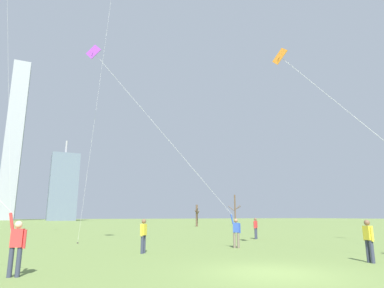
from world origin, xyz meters
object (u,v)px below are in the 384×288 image
at_px(kite_flyer_foreground_left_purple, 200,185).
at_px(bystander_far_off_by_trees, 144,234).
at_px(bystander_watching_nearby, 256,227).
at_px(bare_tree_leftmost, 235,210).
at_px(bare_tree_rightmost, 197,215).
at_px(bystander_strolling_midfield, 369,239).
at_px(distant_kite_high_overhead_yellow, 7,7).

bearing_deg(kite_flyer_foreground_left_purple, bystander_far_off_by_trees, -158.88).
xyz_separation_m(kite_flyer_foreground_left_purple, bystander_watching_nearby, (7.12, 4.36, -2.66)).
height_order(bare_tree_leftmost, bare_tree_rightmost, bare_tree_leftmost).
relative_size(kite_flyer_foreground_left_purple, bystander_strolling_midfield, 8.28).
bearing_deg(distant_kite_high_overhead_yellow, kite_flyer_foreground_left_purple, -41.81).
xyz_separation_m(bystander_watching_nearby, distant_kite_high_overhead_yellow, (-19.42, 6.64, 17.84)).
height_order(kite_flyer_foreground_left_purple, bystander_watching_nearby, kite_flyer_foreground_left_purple).
xyz_separation_m(kite_flyer_foreground_left_purple, bystander_far_off_by_trees, (-3.82, -1.48, -2.66)).
bearing_deg(bystander_watching_nearby, kite_flyer_foreground_left_purple, -148.52).
height_order(bystander_far_off_by_trees, bare_tree_rightmost, bare_tree_rightmost).
relative_size(kite_flyer_foreground_left_purple, distant_kite_high_overhead_yellow, 0.62).
bearing_deg(bystander_far_off_by_trees, distant_kite_high_overhead_yellow, 124.19).
relative_size(bystander_watching_nearby, bystander_far_off_by_trees, 1.00).
height_order(bystander_strolling_midfield, bystander_far_off_by_trees, same).
bearing_deg(bystander_watching_nearby, distant_kite_high_overhead_yellow, 161.12).
relative_size(bystander_watching_nearby, bare_tree_leftmost, 0.29).
xyz_separation_m(bystander_strolling_midfield, bystander_far_off_by_trees, (-6.97, 6.92, 0.00)).
height_order(bystander_watching_nearby, bystander_strolling_midfield, same).
height_order(bystander_far_off_by_trees, distant_kite_high_overhead_yellow, distant_kite_high_overhead_yellow).
distance_m(bare_tree_leftmost, bare_tree_rightmost, 8.84).
distance_m(bystander_strolling_midfield, bare_tree_rightmost, 44.43).
xyz_separation_m(kite_flyer_foreground_left_purple, bystander_strolling_midfield, (3.15, -8.40, -2.66)).
distance_m(distant_kite_high_overhead_yellow, bare_tree_leftmost, 47.50).
distance_m(bystander_far_off_by_trees, bare_tree_leftmost, 46.98).
bearing_deg(bystander_far_off_by_trees, bystander_strolling_midfield, -44.81).
height_order(kite_flyer_foreground_left_purple, bare_tree_rightmost, kite_flyer_foreground_left_purple).
relative_size(bystander_far_off_by_trees, bare_tree_rightmost, 0.44).
distance_m(bystander_watching_nearby, bare_tree_rightmost, 31.07).
bearing_deg(bystander_strolling_midfield, distant_kite_high_overhead_yellow, 128.52).
distance_m(bystander_watching_nearby, bare_tree_leftmost, 35.97).
bearing_deg(bystander_strolling_midfield, bystander_watching_nearby, 72.69).
bearing_deg(bystander_watching_nearby, bare_tree_rightmost, 72.25).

